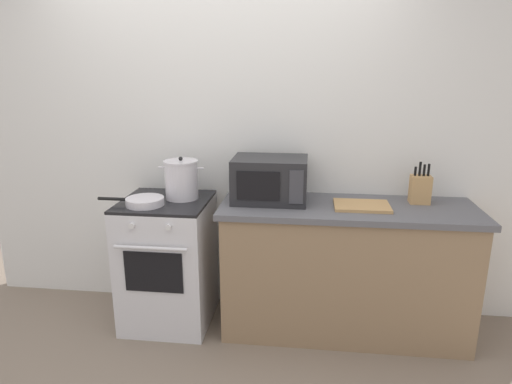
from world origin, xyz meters
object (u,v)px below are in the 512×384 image
object	(u,v)px
microwave	(270,179)
knife_block	(420,189)
cutting_board	(362,206)
stock_pot	(182,179)
frying_pan	(144,201)
stove	(168,261)

from	to	relation	value
microwave	knife_block	distance (m)	1.01
microwave	cutting_board	world-z (taller)	microwave
stock_pot	frying_pan	world-z (taller)	stock_pot
stove	knife_block	xyz separation A→B (m)	(1.73, 0.14, 0.56)
stove	stock_pot	size ratio (longest dim) A/B	2.89
stove	knife_block	world-z (taller)	knife_block
frying_pan	cutting_board	size ratio (longest dim) A/B	1.26
frying_pan	cutting_board	distance (m)	1.44
stock_pot	cutting_board	world-z (taller)	stock_pot
stove	stock_pot	world-z (taller)	stock_pot
frying_pan	microwave	world-z (taller)	microwave
stock_pot	cutting_board	size ratio (longest dim) A/B	0.89
microwave	cutting_board	bearing A→B (deg)	-7.25
stove	knife_block	distance (m)	1.82
knife_block	frying_pan	bearing A→B (deg)	-171.73
knife_block	stock_pot	bearing A→B (deg)	-177.30
stock_pot	frying_pan	bearing A→B (deg)	-137.59
frying_pan	microwave	bearing A→B (deg)	13.92
frying_pan	stove	bearing A→B (deg)	51.19
frying_pan	cutting_board	bearing A→B (deg)	5.01
cutting_board	microwave	bearing A→B (deg)	172.75
cutting_board	stock_pot	bearing A→B (deg)	177.04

